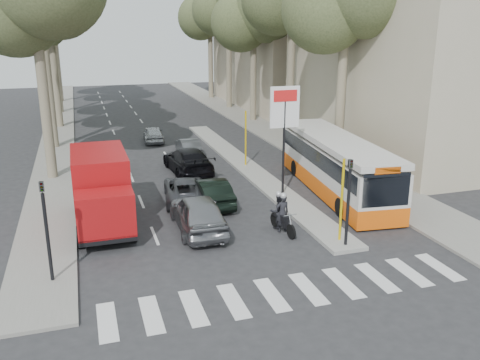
% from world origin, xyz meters
% --- Properties ---
extents(ground, '(120.00, 120.00, 0.00)m').
position_xyz_m(ground, '(0.00, 0.00, 0.00)').
color(ground, '#28282B').
rests_on(ground, ground).
extents(sidewalk_right, '(3.20, 70.00, 0.12)m').
position_xyz_m(sidewalk_right, '(8.60, 25.00, 0.06)').
color(sidewalk_right, gray).
rests_on(sidewalk_right, ground).
extents(median_left, '(2.40, 64.00, 0.12)m').
position_xyz_m(median_left, '(-8.00, 28.00, 0.06)').
color(median_left, gray).
rests_on(median_left, ground).
extents(traffic_island, '(1.50, 26.00, 0.16)m').
position_xyz_m(traffic_island, '(3.25, 11.00, 0.08)').
color(traffic_island, gray).
rests_on(traffic_island, ground).
extents(building_near, '(11.00, 18.00, 18.00)m').
position_xyz_m(building_near, '(15.50, 12.00, 9.00)').
color(building_near, '#B9AB93').
rests_on(building_near, ground).
extents(building_far, '(11.00, 20.00, 16.00)m').
position_xyz_m(building_far, '(15.50, 34.00, 8.00)').
color(building_far, '#B7A88E').
rests_on(building_far, ground).
extents(billboard, '(1.50, 12.10, 5.60)m').
position_xyz_m(billboard, '(3.25, 5.00, 3.70)').
color(billboard, yellow).
rests_on(billboard, ground).
extents(traffic_light_island, '(0.16, 0.41, 3.60)m').
position_xyz_m(traffic_light_island, '(3.25, -1.50, 2.49)').
color(traffic_light_island, black).
rests_on(traffic_light_island, ground).
extents(traffic_light_left, '(0.16, 0.41, 3.60)m').
position_xyz_m(traffic_light_left, '(-7.60, -1.00, 2.49)').
color(traffic_light_left, black).
rests_on(traffic_light_left, ground).
extents(tree_l_c, '(7.40, 7.20, 13.71)m').
position_xyz_m(tree_l_c, '(-7.77, 28.11, 10.04)').
color(tree_l_c, '#6B604C').
rests_on(tree_l_c, ground).
extents(tree_l_e, '(7.40, 7.20, 14.49)m').
position_xyz_m(tree_l_e, '(-7.97, 44.11, 10.73)').
color(tree_l_e, '#6B604C').
rests_on(tree_l_e, ground).
extents(tree_r_c, '(7.40, 7.20, 13.32)m').
position_xyz_m(tree_r_c, '(9.03, 26.11, 9.69)').
color(tree_r_c, '#6B604C').
rests_on(tree_r_c, ground).
extents(tree_r_e, '(7.40, 7.20, 14.10)m').
position_xyz_m(tree_r_e, '(9.23, 42.11, 10.38)').
color(tree_r_e, '#6B604C').
rests_on(tree_r_e, ground).
extents(silver_hatchback, '(1.95, 4.68, 1.58)m').
position_xyz_m(silver_hatchback, '(-1.83, 2.04, 0.79)').
color(silver_hatchback, gray).
rests_on(silver_hatchback, ground).
extents(dark_hatchback, '(1.45, 4.04, 1.32)m').
position_xyz_m(dark_hatchback, '(-0.50, 5.00, 0.66)').
color(dark_hatchback, black).
rests_on(dark_hatchback, ground).
extents(queue_car_a, '(2.53, 4.52, 1.19)m').
position_xyz_m(queue_car_a, '(-1.58, 6.00, 0.60)').
color(queue_car_a, '#43444A').
rests_on(queue_car_a, ground).
extents(queue_car_b, '(2.40, 5.30, 1.51)m').
position_xyz_m(queue_car_b, '(-0.38, 10.83, 0.75)').
color(queue_car_b, black).
rests_on(queue_car_b, ground).
extents(queue_car_c, '(1.67, 3.62, 1.20)m').
position_xyz_m(queue_car_c, '(-1.10, 19.83, 0.60)').
color(queue_car_c, '#A3A7AB').
rests_on(queue_car_c, ground).
extents(queue_car_d, '(1.32, 3.58, 1.17)m').
position_xyz_m(queue_car_d, '(0.53, 15.00, 0.59)').
color(queue_car_d, '#494C51').
rests_on(queue_car_d, ground).
extents(queue_car_e, '(2.08, 4.42, 1.25)m').
position_xyz_m(queue_car_e, '(-5.15, 12.03, 0.62)').
color(queue_car_e, black).
rests_on(queue_car_e, ground).
extents(red_truck, '(2.31, 5.96, 3.17)m').
position_xyz_m(red_truck, '(-5.63, 3.88, 1.68)').
color(red_truck, black).
rests_on(red_truck, ground).
extents(city_bus, '(3.55, 11.24, 2.91)m').
position_xyz_m(city_bus, '(6.20, 5.03, 1.53)').
color(city_bus, '#E95A0C').
rests_on(city_bus, ground).
extents(motorcycle, '(0.80, 2.08, 1.77)m').
position_xyz_m(motorcycle, '(1.48, 0.94, 0.80)').
color(motorcycle, black).
rests_on(motorcycle, ground).
extents(pedestrian_near, '(0.93, 1.24, 1.91)m').
position_xyz_m(pedestrian_near, '(7.20, 7.05, 1.07)').
color(pedestrian_near, '#41344E').
rests_on(pedestrian_near, sidewalk_right).
extents(pedestrian_far, '(1.06, 0.53, 1.59)m').
position_xyz_m(pedestrian_far, '(7.25, 12.84, 0.92)').
color(pedestrian_far, brown).
rests_on(pedestrian_far, sidewalk_right).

